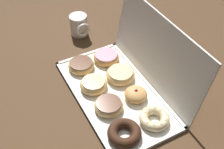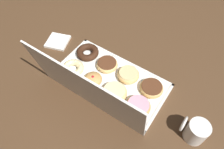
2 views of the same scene
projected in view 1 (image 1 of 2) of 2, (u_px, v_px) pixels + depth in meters
ground_plane at (115, 94)px, 1.19m from camera, size 3.00×3.00×0.00m
donut_box at (115, 94)px, 1.19m from camera, size 0.56×0.30×0.01m
box_lid_open at (156, 53)px, 1.15m from camera, size 0.56×0.06×0.30m
chocolate_frosted_donut_0 at (81, 65)px, 1.28m from camera, size 0.11×0.11×0.03m
glazed_ring_donut_1 at (94, 84)px, 1.19m from camera, size 0.11×0.11×0.04m
chocolate_frosted_donut_2 at (109, 105)px, 1.11m from camera, size 0.11×0.11×0.04m
chocolate_cake_ring_donut_3 at (124, 133)px, 1.02m from camera, size 0.12×0.12×0.04m
pink_frosted_donut_4 at (106, 57)px, 1.31m from camera, size 0.11×0.11×0.04m
glazed_ring_donut_5 at (120, 74)px, 1.23m from camera, size 0.12×0.12×0.04m
jelly_filled_donut_6 at (136, 94)px, 1.15m from camera, size 0.09×0.09×0.05m
cruller_donut_7 at (154, 118)px, 1.07m from camera, size 0.11×0.11×0.04m
coffee_mug at (79, 25)px, 1.45m from camera, size 0.11×0.09×0.10m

